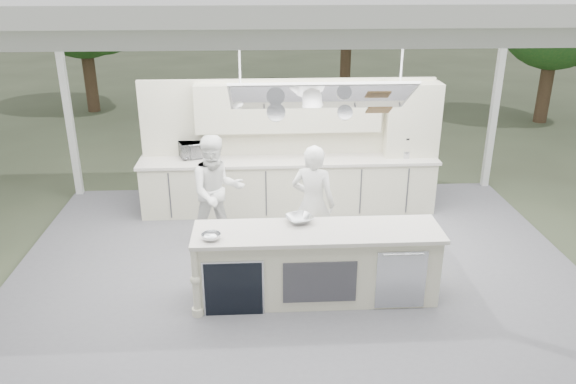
{
  "coord_description": "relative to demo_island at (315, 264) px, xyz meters",
  "views": [
    {
      "loc": [
        -0.51,
        -7.14,
        4.11
      ],
      "look_at": [
        -0.1,
        0.4,
        1.06
      ],
      "focal_mm": 35.0,
      "sensor_mm": 36.0,
      "label": 1
    }
  ],
  "objects": [
    {
      "name": "ground",
      "position": [
        -0.18,
        0.91,
        -0.6
      ],
      "size": [
        90.0,
        90.0,
        0.0
      ],
      "primitive_type": "plane",
      "color": "#495339",
      "rests_on": "ground"
    },
    {
      "name": "stage_deck",
      "position": [
        -0.18,
        0.91,
        -0.54
      ],
      "size": [
        8.0,
        6.0,
        0.12
      ],
      "primitive_type": "cube",
      "color": "slate",
      "rests_on": "ground"
    },
    {
      "name": "tent",
      "position": [
        -0.18,
        0.9,
        3.11
      ],
      "size": [
        8.2,
        6.2,
        3.86
      ],
      "color": "white",
      "rests_on": "ground"
    },
    {
      "name": "demo_island",
      "position": [
        0.0,
        0.0,
        0.0
      ],
      "size": [
        3.1,
        0.79,
        0.95
      ],
      "color": "beige",
      "rests_on": "stage_deck"
    },
    {
      "name": "back_counter",
      "position": [
        -0.18,
        2.81,
        0.0
      ],
      "size": [
        5.08,
        0.72,
        0.95
      ],
      "color": "beige",
      "rests_on": "stage_deck"
    },
    {
      "name": "back_wall_unit",
      "position": [
        0.27,
        3.03,
        0.98
      ],
      "size": [
        5.05,
        0.48,
        2.25
      ],
      "color": "beige",
      "rests_on": "stage_deck"
    },
    {
      "name": "head_chef",
      "position": [
        0.07,
        1.03,
        0.39
      ],
      "size": [
        0.74,
        0.62,
        1.73
      ],
      "primitive_type": "imported",
      "rotation": [
        0.0,
        0.0,
        2.77
      ],
      "color": "white",
      "rests_on": "stage_deck"
    },
    {
      "name": "sous_chef",
      "position": [
        -1.32,
        1.57,
        0.39
      ],
      "size": [
        1.0,
        0.88,
        1.74
      ],
      "primitive_type": "imported",
      "rotation": [
        0.0,
        0.0,
        0.3
      ],
      "color": "white",
      "rests_on": "stage_deck"
    },
    {
      "name": "toaster_oven",
      "position": [
        -1.78,
        2.99,
        0.61
      ],
      "size": [
        0.58,
        0.49,
        0.27
      ],
      "primitive_type": "imported",
      "rotation": [
        0.0,
        0.0,
        0.36
      ],
      "color": "#ADAFB4",
      "rests_on": "back_counter"
    },
    {
      "name": "bowl_large",
      "position": [
        -0.19,
        0.26,
        0.52
      ],
      "size": [
        0.44,
        0.44,
        0.08
      ],
      "primitive_type": "imported",
      "rotation": [
        0.0,
        0.0,
        0.38
      ],
      "color": "silver",
      "rests_on": "demo_island"
    },
    {
      "name": "bowl_small",
      "position": [
        -1.28,
        -0.17,
        0.51
      ],
      "size": [
        0.29,
        0.29,
        0.07
      ],
      "primitive_type": "imported",
      "rotation": [
        0.0,
        0.0,
        0.3
      ],
      "color": "silver",
      "rests_on": "demo_island"
    }
  ]
}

